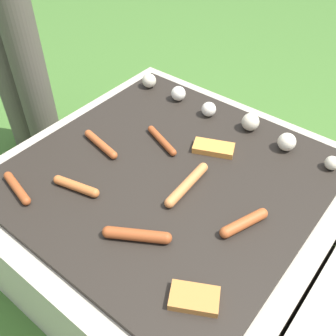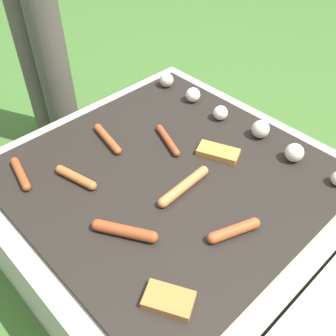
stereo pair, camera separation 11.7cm
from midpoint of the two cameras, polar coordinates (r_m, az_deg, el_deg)
The scene contains 12 objects.
ground_plane at distance 1.45m, azimuth 2.34°, elevation -11.26°, with size 14.00×14.00×0.00m, color #3D6628.
grill at distance 1.31m, azimuth 2.56°, elevation -6.65°, with size 0.97×0.97×0.36m.
sausage_front_center at distance 1.04m, azimuth 12.78°, elevation -9.01°, with size 0.07×0.15×0.03m.
sausage_front_left at distance 1.12m, azimuth 5.31°, elevation -2.77°, with size 0.04×0.20×0.03m.
sausage_mid_right at distance 1.29m, azimuth -6.25°, elevation 4.16°, with size 0.17×0.05×0.03m.
sausage_mid_left at distance 1.22m, azimuth -18.12°, elevation -0.91°, with size 0.15×0.05×0.03m.
sausage_back_right at distance 1.01m, azimuth -3.05°, elevation -9.28°, with size 0.16×0.11×0.03m.
sausage_front_right at distance 1.17m, azimuth -10.48°, elevation -1.48°, with size 0.15×0.06×0.03m.
sausage_back_left at distance 1.28m, azimuth 2.56°, elevation 3.97°, with size 0.16×0.07×0.02m.
bread_slice_right at distance 1.25m, azimuth 9.95°, elevation 2.16°, with size 0.14×0.11×0.02m.
bread_slice_center at distance 0.92m, azimuth 3.96°, elevation -18.77°, with size 0.13×0.11×0.02m.
mushroom_row at distance 1.38m, azimuth 12.31°, elevation 6.87°, with size 0.79×0.08×0.06m.
Camera 2 is at (0.62, -0.59, 1.18)m, focal length 42.00 mm.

